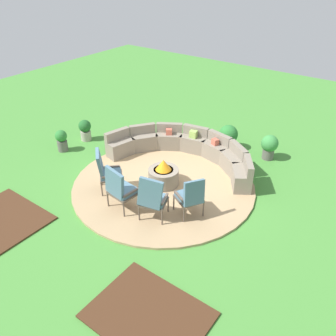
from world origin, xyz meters
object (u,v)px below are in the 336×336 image
object	(u,v)px
lounge_chair_back_left	(152,198)
potted_plant_0	(62,140)
lounge_chair_front_right	(120,188)
curved_stone_bench	(187,149)
lounge_chair_back_right	(191,196)
fire_pit	(164,175)
potted_plant_3	(269,146)
lounge_chair_front_left	(107,171)
potted_plant_2	(85,129)
potted_plant_1	(228,136)

from	to	relation	value
lounge_chair_back_left	potted_plant_0	world-z (taller)	lounge_chair_back_left
lounge_chair_front_right	potted_plant_0	size ratio (longest dim) A/B	1.70
curved_stone_bench	lounge_chair_back_right	xyz separation A→B (m)	(1.53, -2.14, 0.23)
lounge_chair_back_left	lounge_chair_back_right	size ratio (longest dim) A/B	1.14
fire_pit	lounge_chair_front_right	bearing A→B (deg)	-97.62
curved_stone_bench	potted_plant_3	bearing A→B (deg)	38.90
lounge_chair_front_left	lounge_chair_back_left	bearing A→B (deg)	35.59
potted_plant_0	potted_plant_2	world-z (taller)	potted_plant_2
lounge_chair_back_right	potted_plant_1	xyz separation A→B (m)	(-0.90, 3.52, -0.17)
lounge_chair_front_right	lounge_chair_back_left	distance (m)	0.86
lounge_chair_front_right	potted_plant_3	world-z (taller)	lounge_chair_front_right
lounge_chair_back_left	potted_plant_2	xyz separation A→B (m)	(-4.34, 1.93, -0.27)
lounge_chair_front_right	potted_plant_1	size ratio (longest dim) A/B	1.47
lounge_chair_back_left	lounge_chair_back_right	world-z (taller)	lounge_chair_back_left
lounge_chair_front_left	lounge_chair_back_left	xyz separation A→B (m)	(1.64, -0.23, 0.01)
lounge_chair_back_left	potted_plant_1	size ratio (longest dim) A/B	1.48
curved_stone_bench	lounge_chair_front_left	size ratio (longest dim) A/B	3.76
lounge_chair_back_right	potted_plant_2	bearing A→B (deg)	103.22
lounge_chair_back_right	potted_plant_1	size ratio (longest dim) A/B	1.30
lounge_chair_front_right	potted_plant_1	distance (m)	4.34
potted_plant_2	potted_plant_3	size ratio (longest dim) A/B	0.92
curved_stone_bench	lounge_chair_back_left	world-z (taller)	lounge_chair_back_left
potted_plant_0	lounge_chair_back_right	bearing A→B (deg)	-4.11
fire_pit	lounge_chair_back_right	world-z (taller)	lounge_chair_back_right
lounge_chair_back_right	potted_plant_3	bearing A→B (deg)	21.91
fire_pit	potted_plant_1	bearing A→B (deg)	82.50
potted_plant_1	lounge_chair_front_left	bearing A→B (deg)	-109.16
potted_plant_0	potted_plant_1	world-z (taller)	potted_plant_1
curved_stone_bench	lounge_chair_front_left	xyz separation A→B (m)	(-0.73, -2.54, 0.26)
potted_plant_2	lounge_chair_back_left	bearing A→B (deg)	-23.91
lounge_chair_back_right	potted_plant_0	world-z (taller)	lounge_chair_back_right
lounge_chair_front_right	potted_plant_2	size ratio (longest dim) A/B	1.67
fire_pit	lounge_chair_back_left	xyz separation A→B (m)	(0.65, -1.29, 0.31)
curved_stone_bench	potted_plant_1	bearing A→B (deg)	65.45
lounge_chair_front_right	potted_plant_3	distance (m)	4.84
potted_plant_3	lounge_chair_front_right	bearing A→B (deg)	-112.58
potted_plant_0	fire_pit	bearing A→B (deg)	4.73
fire_pit	lounge_chair_back_left	distance (m)	1.48
potted_plant_2	lounge_chair_front_right	bearing A→B (deg)	-30.68
potted_plant_3	lounge_chair_front_left	bearing A→B (deg)	-122.96
fire_pit	lounge_chair_front_left	distance (m)	1.48
fire_pit	lounge_chair_back_right	bearing A→B (deg)	-27.56
potted_plant_1	potted_plant_3	size ratio (longest dim) A/B	1.04
fire_pit	potted_plant_0	xyz separation A→B (m)	(-3.72, -0.31, 0.04)
potted_plant_0	lounge_chair_front_right	bearing A→B (deg)	-17.80
lounge_chair_front_right	potted_plant_1	xyz separation A→B (m)	(0.57, 4.30, -0.21)
lounge_chair_front_right	potted_plant_0	distance (m)	3.71
curved_stone_bench	lounge_chair_front_right	size ratio (longest dim) A/B	3.76
curved_stone_bench	potted_plant_0	xyz separation A→B (m)	(-3.46, -1.78, 0.00)
fire_pit	lounge_chair_front_right	size ratio (longest dim) A/B	0.69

